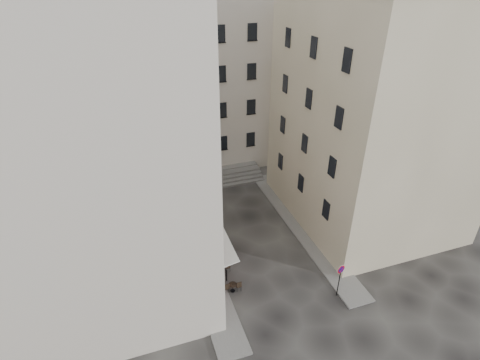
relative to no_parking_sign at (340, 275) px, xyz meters
name	(u,v)px	position (x,y,z in m)	size (l,w,h in m)	color
ground	(264,261)	(-3.37, 4.69, -1.88)	(90.00, 90.00, 0.00)	black
sidewalk_left	(194,240)	(-7.87, 8.69, -1.82)	(2.00, 22.00, 0.12)	slate
sidewalk_right	(300,226)	(1.13, 7.69, -1.82)	(2.00, 18.00, 0.12)	slate
building_left	(89,138)	(-13.87, 7.69, 8.43)	(12.20, 16.20, 20.60)	beige
building_right	(376,112)	(7.13, 8.19, 7.43)	(12.20, 14.20, 18.60)	#B9AC8A
building_back	(189,75)	(-4.37, 23.69, 7.43)	(18.20, 10.20, 18.60)	beige
cafe_storefront	(204,245)	(-7.68, 5.69, 0.00)	(1.74, 7.30, 3.50)	#43090E
stone_steps	(218,178)	(-3.37, 17.27, -1.48)	(9.00, 3.15, 0.80)	slate
bollard_near	(226,275)	(-6.62, 3.69, -1.35)	(0.12, 0.12, 0.98)	black
bollard_mid	(213,244)	(-6.62, 7.19, -1.35)	(0.12, 0.12, 0.98)	black
bollard_far	(202,219)	(-6.62, 10.69, -1.35)	(0.12, 0.12, 0.98)	black
no_parking_sign	(340,275)	(0.00, 0.00, 0.00)	(0.59, 0.18, 2.65)	black
bistro_table_a	(232,287)	(-6.52, 2.62, -1.45)	(1.18, 0.55, 0.83)	black
bistro_table_b	(222,268)	(-6.68, 4.61, -1.46)	(1.15, 0.54, 0.81)	black
bistro_table_c	(221,246)	(-6.13, 6.86, -1.44)	(1.23, 0.58, 0.86)	black
bistro_table_d	(217,243)	(-6.34, 7.27, -1.40)	(1.34, 0.63, 0.94)	black
bistro_table_e	(213,234)	(-6.29, 8.55, -1.42)	(1.26, 0.59, 0.89)	black
pedestrian	(214,238)	(-6.47, 7.46, -1.00)	(0.64, 0.42, 1.75)	black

